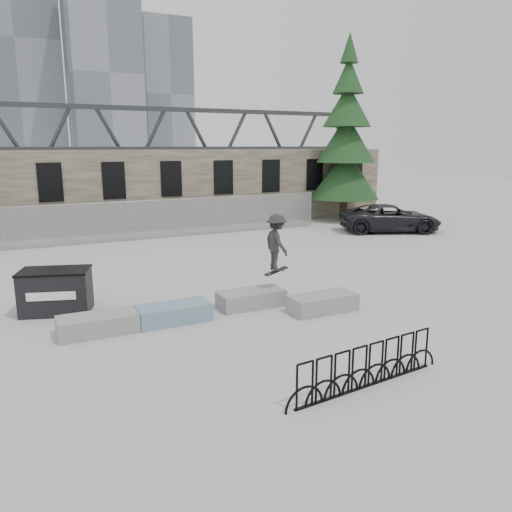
{
  "coord_description": "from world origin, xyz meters",
  "views": [
    {
      "loc": [
        -5.02,
        -12.81,
        4.76
      ],
      "look_at": [
        1.82,
        1.17,
        1.3
      ],
      "focal_mm": 35.0,
      "sensor_mm": 36.0,
      "label": 1
    }
  ],
  "objects_px": {
    "spruce_tree": "(346,144)",
    "planter_center_right": "(251,298)",
    "planter_far_left": "(98,323)",
    "planter_center_left": "(174,312)",
    "dumpster": "(56,291)",
    "suv": "(390,218)",
    "bike_rack": "(368,367)",
    "skateboarder": "(276,243)",
    "planter_offset": "(323,302)"
  },
  "relations": [
    {
      "from": "dumpster",
      "to": "suv",
      "type": "distance_m",
      "value": 19.31
    },
    {
      "from": "planter_offset",
      "to": "skateboarder",
      "type": "distance_m",
      "value": 2.25
    },
    {
      "from": "planter_center_left",
      "to": "planter_center_right",
      "type": "relative_size",
      "value": 1.0
    },
    {
      "from": "bike_rack",
      "to": "suv",
      "type": "relative_size",
      "value": 0.73
    },
    {
      "from": "suv",
      "to": "skateboarder",
      "type": "xyz_separation_m",
      "value": [
        -11.96,
        -8.68,
        1.13
      ]
    },
    {
      "from": "planter_far_left",
      "to": "bike_rack",
      "type": "bearing_deg",
      "value": -50.92
    },
    {
      "from": "planter_center_right",
      "to": "suv",
      "type": "distance_m",
      "value": 15.48
    },
    {
      "from": "planter_center_left",
      "to": "suv",
      "type": "height_order",
      "value": "suv"
    },
    {
      "from": "planter_center_left",
      "to": "planter_center_right",
      "type": "height_order",
      "value": "same"
    },
    {
      "from": "planter_far_left",
      "to": "planter_offset",
      "type": "height_order",
      "value": "same"
    },
    {
      "from": "planter_center_left",
      "to": "skateboarder",
      "type": "distance_m",
      "value": 3.73
    },
    {
      "from": "planter_center_left",
      "to": "bike_rack",
      "type": "bearing_deg",
      "value": -66.24
    },
    {
      "from": "planter_far_left",
      "to": "planter_center_left",
      "type": "distance_m",
      "value": 2.01
    },
    {
      "from": "planter_offset",
      "to": "skateboarder",
      "type": "xyz_separation_m",
      "value": [
        -0.85,
        1.3,
        1.63
      ]
    },
    {
      "from": "skateboarder",
      "to": "planter_center_right",
      "type": "bearing_deg",
      "value": 90.2
    },
    {
      "from": "spruce_tree",
      "to": "skateboarder",
      "type": "distance_m",
      "value": 18.58
    },
    {
      "from": "planter_far_left",
      "to": "bike_rack",
      "type": "distance_m",
      "value": 6.97
    },
    {
      "from": "planter_far_left",
      "to": "planter_center_right",
      "type": "bearing_deg",
      "value": 3.27
    },
    {
      "from": "suv",
      "to": "planter_offset",
      "type": "bearing_deg",
      "value": 155.7
    },
    {
      "from": "planter_center_left",
      "to": "bike_rack",
      "type": "height_order",
      "value": "bike_rack"
    },
    {
      "from": "planter_offset",
      "to": "bike_rack",
      "type": "distance_m",
      "value": 4.73
    },
    {
      "from": "planter_center_left",
      "to": "suv",
      "type": "xyz_separation_m",
      "value": [
        15.31,
        8.94,
        0.5
      ]
    },
    {
      "from": "dumpster",
      "to": "spruce_tree",
      "type": "distance_m",
      "value": 22.22
    },
    {
      "from": "planter_center_right",
      "to": "spruce_tree",
      "type": "relative_size",
      "value": 0.17
    },
    {
      "from": "dumpster",
      "to": "planter_center_left",
      "type": "bearing_deg",
      "value": -21.56
    },
    {
      "from": "planter_center_left",
      "to": "suv",
      "type": "bearing_deg",
      "value": 30.29
    },
    {
      "from": "planter_center_right",
      "to": "bike_rack",
      "type": "distance_m",
      "value": 5.67
    },
    {
      "from": "planter_far_left",
      "to": "planter_center_left",
      "type": "bearing_deg",
      "value": -0.27
    },
    {
      "from": "planter_far_left",
      "to": "suv",
      "type": "distance_m",
      "value": 19.5
    },
    {
      "from": "planter_center_right",
      "to": "skateboarder",
      "type": "xyz_separation_m",
      "value": [
        0.85,
        -0.0,
        1.63
      ]
    },
    {
      "from": "planter_center_right",
      "to": "bike_rack",
      "type": "relative_size",
      "value": 0.5
    },
    {
      "from": "dumpster",
      "to": "skateboarder",
      "type": "relative_size",
      "value": 1.19
    },
    {
      "from": "planter_center_left",
      "to": "bike_rack",
      "type": "xyz_separation_m",
      "value": [
        2.38,
        -5.4,
        0.17
      ]
    },
    {
      "from": "planter_far_left",
      "to": "planter_offset",
      "type": "bearing_deg",
      "value": -9.58
    },
    {
      "from": "planter_center_left",
      "to": "spruce_tree",
      "type": "distance_m",
      "value": 21.41
    },
    {
      "from": "planter_far_left",
      "to": "bike_rack",
      "type": "relative_size",
      "value": 0.5
    },
    {
      "from": "planter_offset",
      "to": "planter_center_left",
      "type": "bearing_deg",
      "value": 166.09
    },
    {
      "from": "planter_far_left",
      "to": "planter_center_left",
      "type": "height_order",
      "value": "same"
    },
    {
      "from": "planter_offset",
      "to": "skateboarder",
      "type": "relative_size",
      "value": 1.08
    },
    {
      "from": "planter_far_left",
      "to": "skateboarder",
      "type": "xyz_separation_m",
      "value": [
        5.36,
        0.25,
        1.63
      ]
    },
    {
      "from": "spruce_tree",
      "to": "suv",
      "type": "distance_m",
      "value": 6.41
    },
    {
      "from": "planter_center_right",
      "to": "skateboarder",
      "type": "relative_size",
      "value": 1.08
    },
    {
      "from": "planter_center_left",
      "to": "spruce_tree",
      "type": "xyz_separation_m",
      "value": [
        15.66,
        13.86,
        4.59
      ]
    },
    {
      "from": "bike_rack",
      "to": "spruce_tree",
      "type": "xyz_separation_m",
      "value": [
        13.29,
        19.26,
        4.42
      ]
    },
    {
      "from": "dumpster",
      "to": "spruce_tree",
      "type": "bearing_deg",
      "value": 49.41
    },
    {
      "from": "spruce_tree",
      "to": "planter_center_right",
      "type": "bearing_deg",
      "value": -134.08
    },
    {
      "from": "planter_center_left",
      "to": "planter_offset",
      "type": "xyz_separation_m",
      "value": [
        4.2,
        -1.04,
        0.0
      ]
    },
    {
      "from": "planter_offset",
      "to": "spruce_tree",
      "type": "bearing_deg",
      "value": 52.42
    },
    {
      "from": "spruce_tree",
      "to": "suv",
      "type": "height_order",
      "value": "spruce_tree"
    },
    {
      "from": "dumpster",
      "to": "bike_rack",
      "type": "height_order",
      "value": "dumpster"
    }
  ]
}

